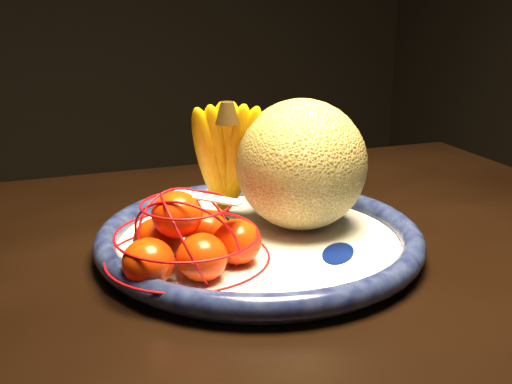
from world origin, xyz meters
name	(u,v)px	position (x,y,z in m)	size (l,w,h in m)	color
dining_table	(77,370)	(0.00, -0.08, 0.68)	(1.56, 0.99, 0.76)	black
fruit_bowl	(259,239)	(0.22, -0.04, 0.77)	(0.38, 0.38, 0.03)	white
cantaloupe	(301,165)	(0.29, -0.02, 0.85)	(0.16, 0.16, 0.16)	olive
banana_bunch	(226,155)	(0.21, 0.04, 0.86)	(0.11, 0.11, 0.17)	#FEC301
mandarin_bag	(188,241)	(0.13, -0.08, 0.80)	(0.18, 0.18, 0.11)	#FF3500
price_tag	(207,198)	(0.15, -0.08, 0.85)	(0.07, 0.03, 0.00)	white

